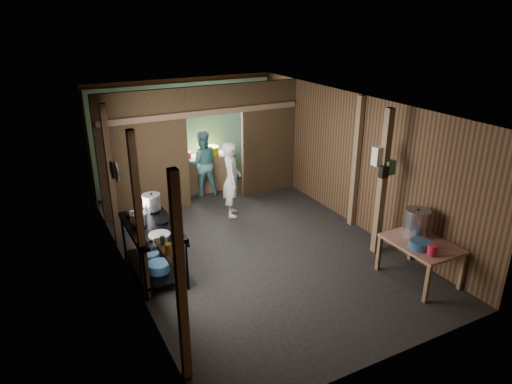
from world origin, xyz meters
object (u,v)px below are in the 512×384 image
cook (232,180)px  gas_range (153,250)px  stove_pot_large (152,203)px  prep_table (419,261)px  stock_pot (417,223)px  pink_bucket (432,250)px  yellow_tub (211,151)px

cook → gas_range: bearing=147.9°
gas_range → stove_pot_large: size_ratio=4.80×
prep_table → stock_pot: 0.60m
prep_table → stove_pot_large: (-3.54, 2.65, 0.70)m
prep_table → pink_bucket: bearing=-116.7°
yellow_tub → cook: cook is taller
gas_range → stove_pot_large: (0.17, 0.54, 0.58)m
stock_pot → cook: bearing=116.1°
cook → yellow_tub: bearing=14.1°
stock_pot → cook: cook is taller
prep_table → pink_bucket: pink_bucket is taller
pink_bucket → yellow_tub: yellow_tub is taller
stove_pot_large → stock_pot: bearing=-33.6°
stock_pot → pink_bucket: stock_pot is taller
stock_pot → yellow_tub: (-1.47, 5.04, 0.08)m
prep_table → cook: (-1.60, 3.67, 0.46)m
stock_pot → yellow_tub: size_ratio=1.27×
stove_pot_large → pink_bucket: stove_pot_large is taller
pink_bucket → cook: 4.27m
gas_range → stove_pot_large: stove_pot_large is taller
prep_table → stove_pot_large: bearing=143.2°
stock_pot → gas_range: bearing=153.7°
pink_bucket → gas_range: bearing=145.1°
stock_pot → cook: 3.83m
gas_range → prep_table: gas_range is taller
gas_range → cook: cook is taller
gas_range → prep_table: bearing=-29.6°
stove_pot_large → stock_pot: 4.36m
stock_pot → pink_bucket: 0.66m
stock_pot → prep_table: bearing=-110.3°
pink_bucket → yellow_tub: bearing=102.1°
gas_range → yellow_tub: size_ratio=4.10×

